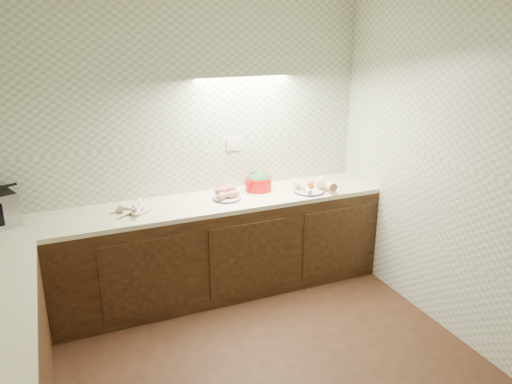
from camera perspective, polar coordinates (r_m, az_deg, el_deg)
name	(u,v)px	position (r m, az deg, el deg)	size (l,w,h in m)	color
room	(252,169)	(2.76, -0.42, 2.66)	(3.60, 3.60, 2.60)	black
counter	(126,316)	(3.71, -14.68, -13.51)	(3.60, 3.60, 0.90)	black
parsnip_pile	(136,209)	(4.23, -13.51, -1.94)	(0.26, 0.37, 0.07)	#F6E3C4
sweet_potato_plate	(226,194)	(4.43, -3.42, -0.26)	(0.25, 0.25, 0.12)	#151E41
onion_bowl	(223,191)	(4.55, -3.77, 0.15)	(0.13, 0.13, 0.10)	black
dutch_oven	(259,182)	(4.65, 0.29, 1.21)	(0.32, 0.32, 0.17)	red
veg_plate	(315,186)	(4.66, 6.77, 0.67)	(0.36, 0.30, 0.13)	#151E41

